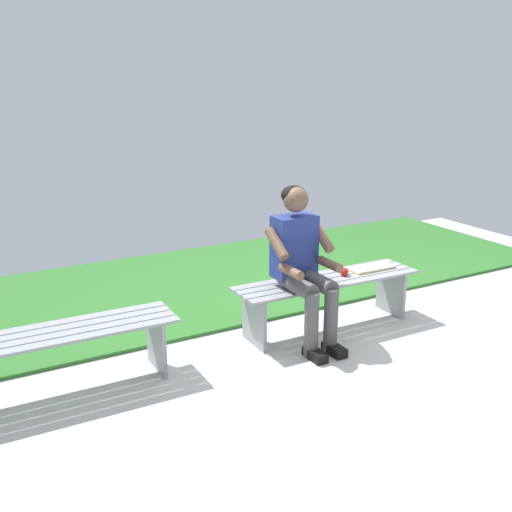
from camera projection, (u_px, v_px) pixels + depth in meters
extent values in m
cube|color=beige|center=(276.00, 422.00, 3.72)|extent=(10.00, 7.00, 0.04)
cube|color=#2D6B28|center=(144.00, 293.00, 5.82)|extent=(9.00, 2.35, 0.03)
cube|color=gray|center=(317.00, 274.00, 5.06)|extent=(1.63, 0.11, 0.02)
cube|color=gray|center=(324.00, 278.00, 4.98)|extent=(1.63, 0.11, 0.02)
cube|color=gray|center=(331.00, 281.00, 4.89)|extent=(1.63, 0.11, 0.02)
cube|color=gray|center=(339.00, 285.00, 4.80)|extent=(1.63, 0.11, 0.02)
cube|color=gray|center=(391.00, 291.00, 5.31)|extent=(0.03, 0.36, 0.42)
cube|color=gray|center=(254.00, 320.00, 4.68)|extent=(0.03, 0.36, 0.42)
cube|color=gray|center=(52.00, 324.00, 4.04)|extent=(1.60, 0.11, 0.02)
cube|color=gray|center=(55.00, 330.00, 3.96)|extent=(1.60, 0.11, 0.02)
cube|color=gray|center=(58.00, 336.00, 3.87)|extent=(1.60, 0.11, 0.02)
cube|color=gray|center=(61.00, 342.00, 3.78)|extent=(1.60, 0.11, 0.02)
cube|color=gray|center=(156.00, 343.00, 4.28)|extent=(0.03, 0.36, 0.42)
cube|color=navy|center=(294.00, 246.00, 4.70)|extent=(0.34, 0.20, 0.50)
sphere|color=brown|center=(296.00, 199.00, 4.58)|extent=(0.20, 0.20, 0.20)
ellipsoid|color=black|center=(294.00, 195.00, 4.60)|extent=(0.20, 0.19, 0.15)
cylinder|color=#4C4C4C|center=(317.00, 281.00, 4.65)|extent=(0.13, 0.40, 0.13)
cylinder|color=#4C4C4C|center=(298.00, 285.00, 4.56)|extent=(0.13, 0.40, 0.13)
cylinder|color=#4C4C4C|center=(331.00, 320.00, 4.56)|extent=(0.11, 0.11, 0.51)
cube|color=black|center=(334.00, 350.00, 4.57)|extent=(0.10, 0.22, 0.07)
cylinder|color=#4C4C4C|center=(311.00, 325.00, 4.47)|extent=(0.11, 0.11, 0.51)
cube|color=black|center=(315.00, 355.00, 4.49)|extent=(0.10, 0.22, 0.07)
cylinder|color=brown|center=(322.00, 237.00, 4.71)|extent=(0.08, 0.28, 0.23)
cylinder|color=brown|center=(330.00, 264.00, 4.62)|extent=(0.07, 0.26, 0.07)
cylinder|color=brown|center=(277.00, 244.00, 4.52)|extent=(0.08, 0.28, 0.23)
cylinder|color=brown|center=(291.00, 271.00, 4.45)|extent=(0.07, 0.26, 0.07)
sphere|color=red|center=(344.00, 272.00, 4.99)|extent=(0.07, 0.07, 0.07)
cube|color=white|center=(381.00, 266.00, 5.21)|extent=(0.20, 0.15, 0.02)
cube|color=white|center=(363.00, 270.00, 5.11)|extent=(0.20, 0.15, 0.02)
cube|color=#BF8C1E|center=(372.00, 269.00, 5.16)|extent=(0.41, 0.16, 0.01)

